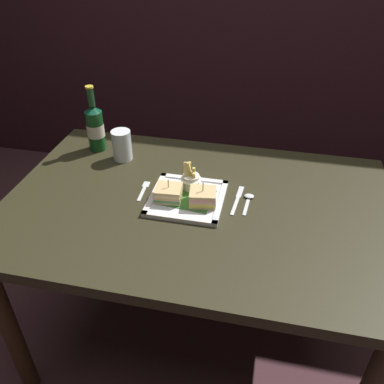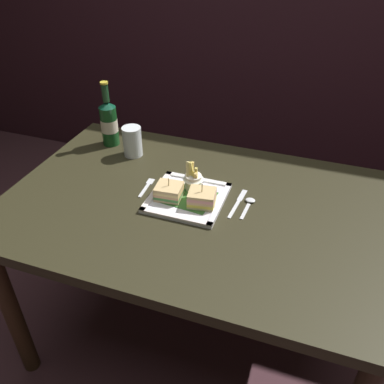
# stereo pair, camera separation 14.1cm
# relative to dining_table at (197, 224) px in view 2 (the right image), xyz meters

# --- Properties ---
(ground_plane) EXTENTS (6.00, 6.00, 0.00)m
(ground_plane) POSITION_rel_dining_table_xyz_m (0.00, 0.00, -0.66)
(ground_plane) COLOR #45282E
(dining_table) EXTENTS (1.37, 0.89, 0.75)m
(dining_table) POSITION_rel_dining_table_xyz_m (0.00, 0.00, 0.00)
(dining_table) COLOR black
(dining_table) RESTS_ON ground_plane
(square_plate) EXTENTS (0.26, 0.26, 0.02)m
(square_plate) POSITION_rel_dining_table_xyz_m (-0.04, 0.01, 0.10)
(square_plate) COLOR white
(square_plate) RESTS_ON dining_table
(sandwich_half_left) EXTENTS (0.10, 0.09, 0.08)m
(sandwich_half_left) POSITION_rel_dining_table_xyz_m (-0.10, -0.01, 0.13)
(sandwich_half_left) COLOR tan
(sandwich_half_left) RESTS_ON square_plate
(sandwich_half_right) EXTENTS (0.10, 0.09, 0.09)m
(sandwich_half_right) POSITION_rel_dining_table_xyz_m (0.02, -0.01, 0.13)
(sandwich_half_right) COLOR tan
(sandwich_half_right) RESTS_ON square_plate
(fries_cup) EXTENTS (0.08, 0.08, 0.11)m
(fries_cup) POSITION_rel_dining_table_xyz_m (-0.04, 0.07, 0.15)
(fries_cup) COLOR white
(fries_cup) RESTS_ON square_plate
(beer_bottle) EXTENTS (0.07, 0.07, 0.28)m
(beer_bottle) POSITION_rel_dining_table_xyz_m (-0.50, 0.29, 0.20)
(beer_bottle) COLOR #15461C
(beer_bottle) RESTS_ON dining_table
(water_glass) EXTENTS (0.08, 0.08, 0.12)m
(water_glass) POSITION_rel_dining_table_xyz_m (-0.36, 0.24, 0.15)
(water_glass) COLOR silver
(water_glass) RESTS_ON dining_table
(fork) EXTENTS (0.03, 0.12, 0.00)m
(fork) POSITION_rel_dining_table_xyz_m (-0.21, 0.03, 0.10)
(fork) COLOR silver
(fork) RESTS_ON dining_table
(knife) EXTENTS (0.03, 0.18, 0.00)m
(knife) POSITION_rel_dining_table_xyz_m (0.14, 0.05, 0.10)
(knife) COLOR silver
(knife) RESTS_ON dining_table
(spoon) EXTENTS (0.03, 0.12, 0.01)m
(spoon) POSITION_rel_dining_table_xyz_m (0.18, 0.05, 0.10)
(spoon) COLOR silver
(spoon) RESTS_ON dining_table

